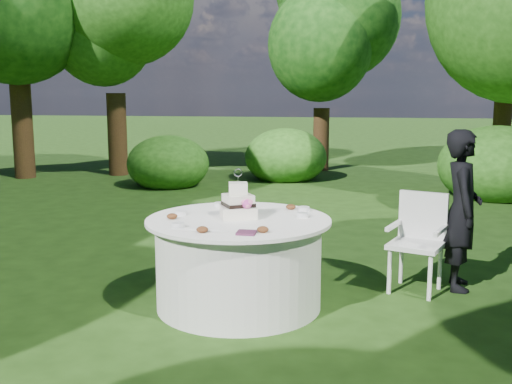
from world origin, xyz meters
TOP-DOWN VIEW (x-y plane):
  - ground at (0.00, 0.00)m, footprint 80.00×80.00m
  - napkins at (0.17, -0.54)m, footprint 0.14×0.14m
  - feather_plume at (-0.21, -0.50)m, footprint 0.48×0.07m
  - guest at (1.93, 0.83)m, footprint 0.38×0.56m
  - table at (0.00, 0.00)m, footprint 1.56×1.56m
  - cake at (-0.01, 0.04)m, footprint 0.37×0.37m
  - chair at (1.55, 0.73)m, footprint 0.58×0.58m
  - votives at (-0.03, 0.13)m, footprint 1.15×1.01m
  - petal_cups at (-0.01, -0.17)m, footprint 1.02×1.11m

SIDE VIEW (x-z plane):
  - ground at x=0.00m, z-range 0.00..0.00m
  - table at x=0.00m, z-range 0.00..0.77m
  - chair at x=1.55m, z-range 0.07..0.97m
  - guest at x=1.93m, z-range 0.00..1.49m
  - feather_plume at x=-0.21m, z-range 0.77..0.78m
  - napkins at x=0.17m, z-range 0.77..0.79m
  - votives at x=-0.03m, z-range 0.77..0.81m
  - petal_cups at x=-0.01m, z-range 0.77..0.82m
  - cake at x=-0.01m, z-range 0.67..1.09m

